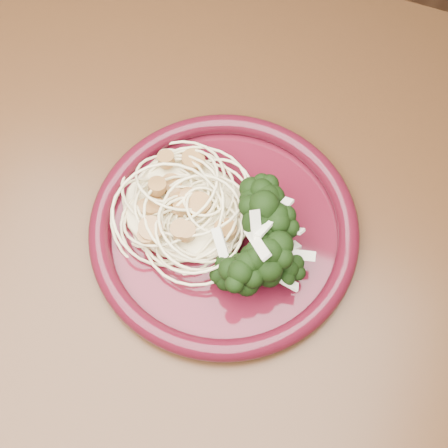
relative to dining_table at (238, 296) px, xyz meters
name	(u,v)px	position (x,y,z in m)	size (l,w,h in m)	color
dining_table	(238,296)	(0.00, 0.00, 0.00)	(1.20, 0.80, 0.75)	#472814
dinner_plate	(224,228)	(-0.03, 0.02, 0.11)	(0.30, 0.30, 0.02)	#460C18
spaghetti_pile	(185,205)	(-0.07, 0.03, 0.12)	(0.13, 0.11, 0.03)	#F5E8AF
scallop_cluster	(183,189)	(-0.07, 0.03, 0.15)	(0.11, 0.11, 0.04)	#A8763C
broccoli_pile	(274,243)	(0.03, 0.02, 0.13)	(0.09, 0.15, 0.05)	black
onion_garnish	(277,228)	(0.03, 0.02, 0.16)	(0.07, 0.10, 0.05)	beige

